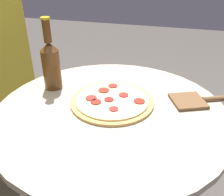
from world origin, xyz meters
name	(u,v)px	position (x,y,z in m)	size (l,w,h in m)	color
table	(111,152)	(0.00, 0.00, 0.48)	(0.82, 0.82, 0.68)	#B2A893
pizza	(112,101)	(0.04, 0.01, 0.69)	(0.31, 0.31, 0.02)	tan
beer_bottle	(51,63)	(0.09, 0.27, 0.79)	(0.07, 0.07, 0.28)	#563314
pizza_paddle	(199,100)	(0.13, -0.30, 0.69)	(0.17, 0.27, 0.02)	brown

